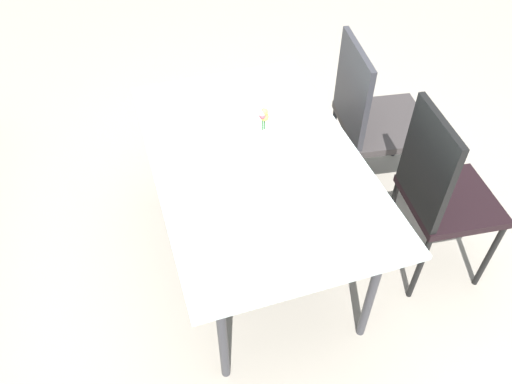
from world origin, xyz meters
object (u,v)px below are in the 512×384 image
Objects in this scene: flower_vase at (264,131)px; chair_near_right at (372,114)px; dining_table at (256,166)px; chair_near_left at (440,190)px.

chair_near_right is at bearing -68.56° from flower_vase.
dining_table is 6.51× the size of flower_vase.
flower_vase is at bearing -60.24° from chair_near_right.
chair_near_left reaches higher than flower_vase.
chair_near_left is 1.04× the size of chair_near_right.
chair_near_left is 4.44× the size of flower_vase.
dining_table is 1.46× the size of chair_near_left.
chair_near_left is 0.87m from flower_vase.
chair_near_left is 0.66m from chair_near_right.
dining_table is 1.52× the size of chair_near_right.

